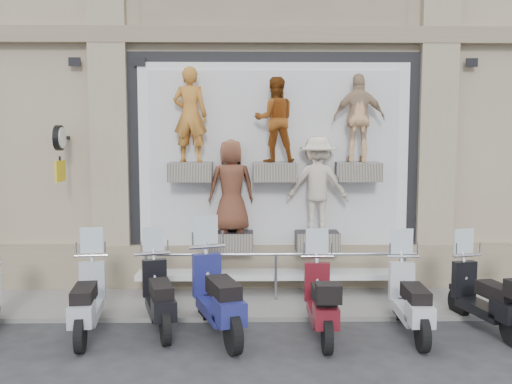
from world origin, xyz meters
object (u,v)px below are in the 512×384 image
at_px(clock_sign_bracket, 60,146).
at_px(scooter_g, 411,286).
at_px(scooter_e, 218,279).
at_px(scooter_f, 321,286).
at_px(scooter_d, 159,282).
at_px(guard_rail, 276,278).
at_px(scooter_c, 87,285).
at_px(scooter_h, 486,283).

bearing_deg(clock_sign_bracket, scooter_g, -19.54).
bearing_deg(clock_sign_bracket, scooter_e, -35.05).
relative_size(scooter_f, scooter_g, 1.01).
bearing_deg(scooter_f, scooter_d, 172.54).
relative_size(guard_rail, clock_sign_bracket, 4.96).
bearing_deg(scooter_c, scooter_g, -7.74).
bearing_deg(scooter_f, scooter_g, 2.45).
relative_size(clock_sign_bracket, scooter_c, 0.54).
distance_m(scooter_d, scooter_g, 3.83).
distance_m(scooter_f, scooter_g, 1.35).
xyz_separation_m(scooter_c, scooter_d, (1.04, 0.24, -0.01)).
xyz_separation_m(clock_sign_bracket, scooter_e, (2.95, -2.07, -1.94)).
relative_size(clock_sign_bracket, scooter_e, 0.48).
relative_size(clock_sign_bracket, scooter_g, 0.54).
relative_size(scooter_d, scooter_g, 1.00).
xyz_separation_m(scooter_c, scooter_h, (6.05, 0.10, -0.03)).
bearing_deg(scooter_d, scooter_e, -33.03).
xyz_separation_m(clock_sign_bracket, scooter_d, (2.03, -1.78, -2.04)).
bearing_deg(scooter_e, scooter_d, 144.38).
height_order(scooter_e, scooter_h, scooter_e).
relative_size(scooter_d, scooter_e, 0.88).
bearing_deg(scooter_g, guard_rail, 142.04).
bearing_deg(scooter_h, scooter_e, 169.37).
relative_size(scooter_c, scooter_d, 1.02).
bearing_deg(guard_rail, scooter_g, -39.56).
xyz_separation_m(scooter_c, scooter_g, (4.85, -0.05, -0.01)).
bearing_deg(scooter_f, clock_sign_bracket, 155.08).
height_order(guard_rail, scooter_d, scooter_d).
bearing_deg(scooter_g, scooter_e, -178.53).
height_order(scooter_d, scooter_f, scooter_f).
height_order(scooter_d, scooter_g, same).
bearing_deg(scooter_c, scooter_f, -8.78).
xyz_separation_m(scooter_f, scooter_h, (2.55, 0.20, -0.02)).
height_order(guard_rail, clock_sign_bracket, clock_sign_bracket).
xyz_separation_m(guard_rail, scooter_f, (0.59, -1.66, 0.30)).
bearing_deg(clock_sign_bracket, scooter_f, -25.29).
xyz_separation_m(clock_sign_bracket, scooter_f, (4.49, -2.12, -2.03)).
height_order(clock_sign_bracket, scooter_d, clock_sign_bracket).
bearing_deg(scooter_g, scooter_f, -176.32).
xyz_separation_m(guard_rail, scooter_d, (-1.87, -1.32, 0.30)).
xyz_separation_m(clock_sign_bracket, scooter_g, (5.84, -2.07, -2.04)).
distance_m(clock_sign_bracket, scooter_c, 3.03).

